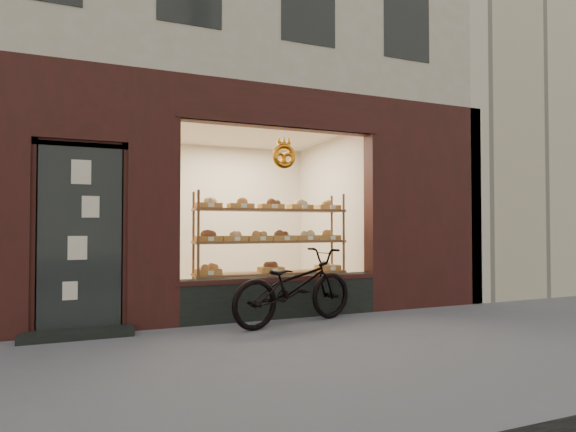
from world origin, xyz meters
name	(u,v)px	position (x,y,z in m)	size (l,w,h in m)	color
ground	(318,368)	(0.00, 0.00, 0.00)	(90.00, 90.00, 0.00)	#52545F
bakery_building	(207,8)	(0.04, 5.29, 5.58)	(7.20, 7.28, 9.00)	#3B1414
neighbor_right	(546,109)	(9.60, 5.50, 4.50)	(12.00, 7.00, 9.00)	beige
display_shelf	(271,249)	(0.45, 2.55, 0.90)	(2.20, 0.45, 1.70)	brown
bicycle	(294,286)	(0.46, 1.68, 0.47)	(0.62, 1.78, 0.94)	black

